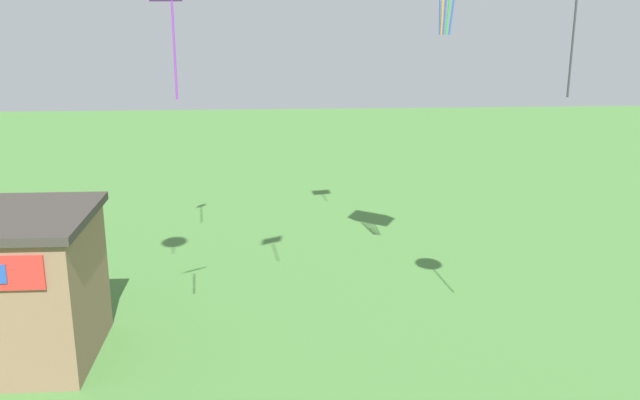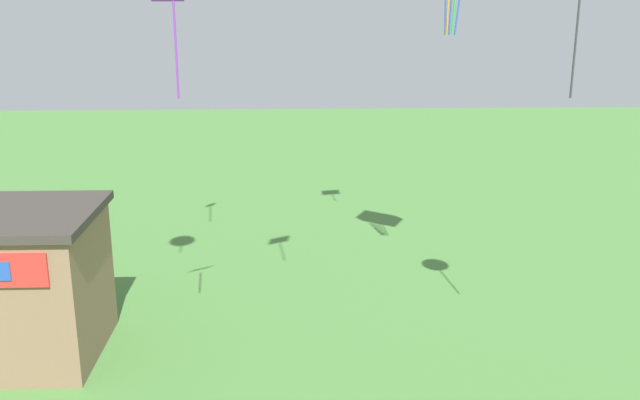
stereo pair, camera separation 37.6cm
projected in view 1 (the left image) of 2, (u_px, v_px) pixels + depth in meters
The scene contains 0 objects.
Camera 1 is at (-0.97, -5.80, 9.94)m, focal length 40.00 mm.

